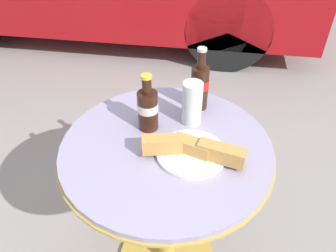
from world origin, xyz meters
TOP-DOWN VIEW (x-y plane):
  - bistro_table at (0.00, 0.00)m, footprint 0.71×0.71m
  - cola_bottle_left at (0.08, 0.23)m, footprint 0.07×0.07m
  - cola_bottle_right at (-0.08, 0.08)m, footprint 0.07×0.07m
  - drinking_glass at (0.07, 0.13)m, footprint 0.07×0.07m
  - lunch_plate_near at (0.09, -0.04)m, footprint 0.32×0.22m

SIDE VIEW (x-z plane):
  - bistro_table at x=0.00m, z-range 0.17..0.89m
  - lunch_plate_near at x=0.09m, z-range 0.71..0.77m
  - drinking_glass at x=0.07m, z-range 0.71..0.87m
  - cola_bottle_right at x=-0.08m, z-range 0.69..0.90m
  - cola_bottle_left at x=0.08m, z-range 0.69..0.93m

